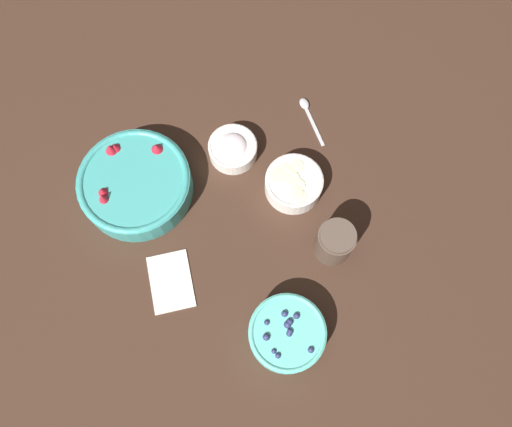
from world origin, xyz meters
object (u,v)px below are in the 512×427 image
(bowl_cream, at_px, (234,148))
(jar_chocolate, at_px, (335,242))
(bowl_blueberries, at_px, (288,333))
(bowl_bananas, at_px, (294,183))
(bowl_strawberries, at_px, (136,183))

(bowl_cream, height_order, jar_chocolate, jar_chocolate)
(bowl_blueberries, distance_m, jar_chocolate, 0.22)
(bowl_bananas, relative_size, jar_chocolate, 1.29)
(bowl_blueberries, height_order, bowl_cream, bowl_blueberries)
(bowl_cream, bearing_deg, bowl_strawberries, 103.88)
(jar_chocolate, bearing_deg, bowl_bananas, 20.60)
(bowl_strawberries, relative_size, bowl_cream, 2.22)
(bowl_bananas, bearing_deg, jar_chocolate, -159.40)
(bowl_bananas, distance_m, jar_chocolate, 0.17)
(bowl_blueberries, distance_m, bowl_cream, 0.44)
(bowl_bananas, bearing_deg, bowl_cream, 47.79)
(bowl_blueberries, xyz_separation_m, bowl_bananas, (0.33, -0.08, -0.00))
(bowl_strawberries, height_order, bowl_cream, bowl_strawberries)
(bowl_cream, xyz_separation_m, jar_chocolate, (-0.27, -0.18, 0.02))
(bowl_bananas, distance_m, bowl_cream, 0.17)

